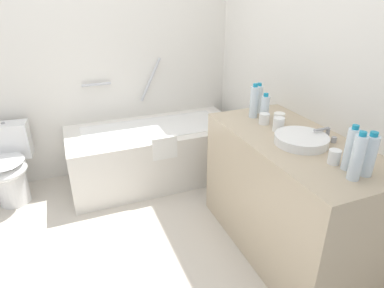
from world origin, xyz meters
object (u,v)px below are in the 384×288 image
Objects in this scene: water_bottle_2 at (265,107)px; sink_basin at (301,140)px; water_bottle_1 at (369,155)px; water_bottle_4 at (254,102)px; bathtub at (155,151)px; water_bottle_3 at (357,157)px; drinking_glass_2 at (279,119)px; water_bottle_0 at (351,149)px; drinking_glass_3 at (264,119)px; sink_faucet at (326,134)px; drinking_glass_0 at (334,157)px; water_bottle_5 at (258,99)px; drinking_glass_1 at (279,124)px; toilet at (9,165)px.

sink_basin is at bearing -93.56° from water_bottle_2.
water_bottle_4 reaches higher than water_bottle_1.
water_bottle_2 is 0.77× the size of water_bottle_4.
water_bottle_2 is at bearing 86.44° from sink_basin.
bathtub is at bearing 123.37° from water_bottle_4.
water_bottle_2 is (0.60, -0.90, 0.66)m from bathtub.
water_bottle_3 reaches higher than drinking_glass_2.
water_bottle_3 reaches higher than water_bottle_0.
water_bottle_0 is at bearing 60.85° from water_bottle_3.
drinking_glass_3 is at bearing -60.84° from bathtub.
bathtub is at bearing 109.06° from water_bottle_0.
sink_faucet reaches higher than drinking_glass_0.
sink_faucet is 1.73× the size of drinking_glass_2.
water_bottle_5 is 0.30m from drinking_glass_2.
drinking_glass_0 reaches higher than sink_basin.
sink_faucet is 0.57m from water_bottle_4.
water_bottle_2 is 0.09m from water_bottle_4.
water_bottle_0 is (0.02, -0.35, 0.09)m from sink_basin.
drinking_glass_1 reaches higher than drinking_glass_3.
water_bottle_4 is (-0.04, 0.87, 0.00)m from water_bottle_0.
drinking_glass_2 is at bearing -91.08° from water_bottle_5.
drinking_glass_2 is (1.91, -1.14, 0.55)m from toilet.
bathtub is 18.37× the size of drinking_glass_2.
toilet is 4.52× the size of sink_faucet.
water_bottle_5 is at bearing -49.75° from bathtub.
drinking_glass_0 is (-0.03, -0.73, -0.05)m from water_bottle_2.
drinking_glass_2 is (0.06, 0.32, 0.02)m from sink_basin.
bathtub reaches higher than sink_basin.
water_bottle_3 is 0.77m from drinking_glass_2.
sink_basin is 0.46m from water_bottle_2.
water_bottle_1 is at bearing -90.05° from drinking_glass_2.
drinking_glass_2 is (0.07, 0.09, -0.00)m from drinking_glass_1.
sink_faucet is at bearing -70.39° from water_bottle_2.
drinking_glass_1 is at bearing 90.90° from drinking_glass_0.
sink_faucet is at bearing 63.87° from water_bottle_0.
drinking_glass_2 is (-0.13, 0.32, 0.01)m from sink_faucet.
bathtub is 4.93× the size of sink_basin.
bathtub is at bearing 121.20° from drinking_glass_2.
bathtub reaches higher than drinking_glass_3.
toilet is 2.60m from drinking_glass_0.
sink_faucet reaches higher than toilet.
drinking_glass_0 is (1.85, -1.73, 0.55)m from toilet.
drinking_glass_1 is at bearing 96.00° from water_bottle_1.
water_bottle_2 reaches higher than toilet.
sink_basin is at bearing -86.50° from drinking_glass_3.
drinking_glass_1 is (-0.01, 0.22, 0.02)m from sink_basin.
sink_faucet is 1.89× the size of drinking_glass_0.
bathtub is 1.29m from toilet.
water_bottle_4 is (1.83, -0.93, 0.63)m from toilet.
water_bottle_3 is at bearing -116.76° from sink_faucet.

